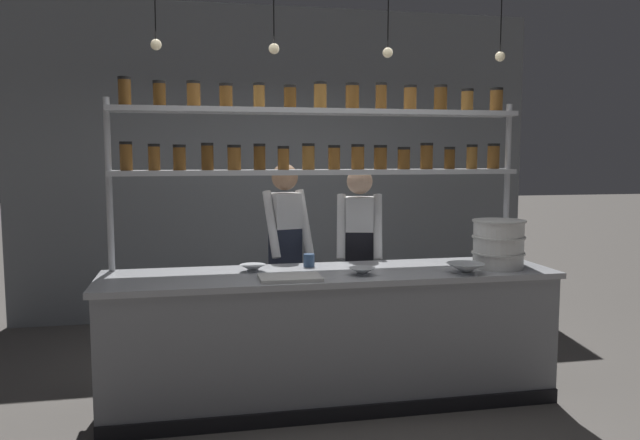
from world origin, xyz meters
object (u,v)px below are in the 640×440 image
Objects in this scene: prep_bowl_center_front at (465,269)px; serving_cup_front at (309,260)px; prep_bowl_near_left at (362,272)px; prep_bowl_center_back at (253,268)px; spice_shelf_unit at (323,145)px; chef_left at (286,252)px; chef_center at (359,255)px; container_stack at (498,244)px; cutting_board at (290,278)px.

serving_cup_front is at bearing 154.74° from prep_bowl_center_front.
prep_bowl_near_left is 0.76m from prep_bowl_center_back.
spice_shelf_unit is 32.30× the size of serving_cup_front.
prep_bowl_center_front is at bearing -34.07° from spice_shelf_unit.
prep_bowl_near_left is 0.70× the size of prep_bowl_center_front.
chef_center is (0.58, -0.11, -0.03)m from chef_left.
container_stack is 2.08× the size of prep_bowl_center_back.
serving_cup_front is (-0.29, 0.38, 0.02)m from prep_bowl_near_left.
prep_bowl_center_front is 1.46m from prep_bowl_center_back.
prep_bowl_center_front reaches higher than prep_bowl_near_left.
prep_bowl_near_left is 1.01× the size of prep_bowl_center_back.
spice_shelf_unit is at bearing -125.73° from chef_center.
prep_bowl_center_front is (1.09, -1.00, 0.00)m from chef_left.
container_stack is 0.38m from prep_bowl_center_front.
container_stack is 1.03m from prep_bowl_near_left.
chef_center is at bearing 29.90° from prep_bowl_center_back.
chef_left reaches higher than serving_cup_front.
prep_bowl_center_front reaches higher than prep_bowl_center_back.
chef_left is at bearing 137.54° from prep_bowl_center_front.
prep_bowl_center_back is at bearing 165.44° from prep_bowl_center_front.
prep_bowl_near_left is at bearing -89.38° from chef_center.
chef_left is 9.13× the size of prep_bowl_near_left.
container_stack is 1.53m from cutting_board.
prep_bowl_center_front is at bearing -45.73° from chef_center.
serving_cup_front is at bearing 13.96° from prep_bowl_center_back.
chef_left reaches higher than container_stack.
spice_shelf_unit reaches higher than chef_center.
serving_cup_front reaches higher than prep_bowl_center_back.
prep_bowl_center_front is 1.44× the size of prep_bowl_center_back.
chef_left is 1.64m from container_stack.
chef_center is 6.25× the size of prep_bowl_center_front.
serving_cup_front is (-0.13, -0.12, -0.83)m from spice_shelf_unit.
chef_center reaches higher than prep_bowl_near_left.
chef_center is at bearing 39.76° from spice_shelf_unit.
container_stack reaches higher than prep_bowl_center_back.
spice_shelf_unit is 1.34m from prep_bowl_center_front.
chef_left is 0.71m from prep_bowl_center_back.
serving_cup_front is (-1.31, 0.32, -0.13)m from container_stack.
spice_shelf_unit reaches higher than prep_bowl_near_left.
serving_cup_front is (-0.49, -0.42, 0.04)m from chef_center.
serving_cup_front reaches higher than prep_bowl_center_front.
chef_left is 0.96m from cutting_board.
prep_bowl_near_left is at bearing -83.76° from chef_left.
spice_shelf_unit is 1.08m from cutting_board.
chef_left is 1.47m from prep_bowl_center_front.
spice_shelf_unit is 1.87× the size of chef_center.
chef_center is at bearing 119.76° from prep_bowl_center_front.
prep_bowl_center_front is (0.51, -0.89, 0.03)m from chef_center.
cutting_board is at bearing -175.69° from container_stack.
prep_bowl_center_back is (-0.71, 0.28, -0.00)m from prep_bowl_near_left.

